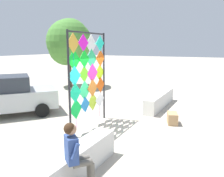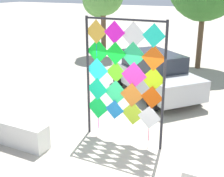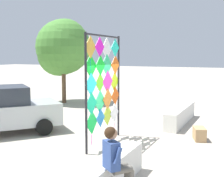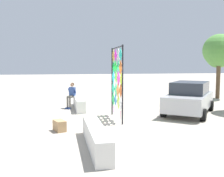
% 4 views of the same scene
% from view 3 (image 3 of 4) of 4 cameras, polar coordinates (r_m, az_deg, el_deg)
% --- Properties ---
extents(ground, '(120.00, 120.00, 0.00)m').
position_cam_3_polar(ground, '(9.71, 4.83, -10.53)').
color(ground, '#ADA393').
extents(plaza_ledge_right, '(3.54, 0.50, 0.68)m').
position_cam_3_polar(plaza_ledge_right, '(12.87, 12.69, -4.90)').
color(plaza_ledge_right, silver).
rests_on(plaza_ledge_right, ground).
extents(kite_display_rack, '(2.32, 0.07, 3.44)m').
position_cam_3_polar(kite_display_rack, '(9.47, -1.55, 1.18)').
color(kite_display_rack, '#232328').
rests_on(kite_display_rack, ground).
extents(seated_vendor, '(0.73, 0.70, 1.53)m').
position_cam_3_polar(seated_vendor, '(5.75, 0.85, -13.12)').
color(seated_vendor, '#666056').
rests_on(seated_vendor, ground).
extents(cardboard_box_large, '(0.71, 0.55, 0.43)m').
position_cam_3_polar(cardboard_box_large, '(10.57, 16.05, -8.16)').
color(cardboard_box_large, tan).
rests_on(cardboard_box_large, ground).
extents(tree_palm_like, '(3.33, 3.35, 4.85)m').
position_cam_3_polar(tree_palm_like, '(18.07, -9.01, 7.70)').
color(tree_palm_like, brown).
rests_on(tree_palm_like, ground).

